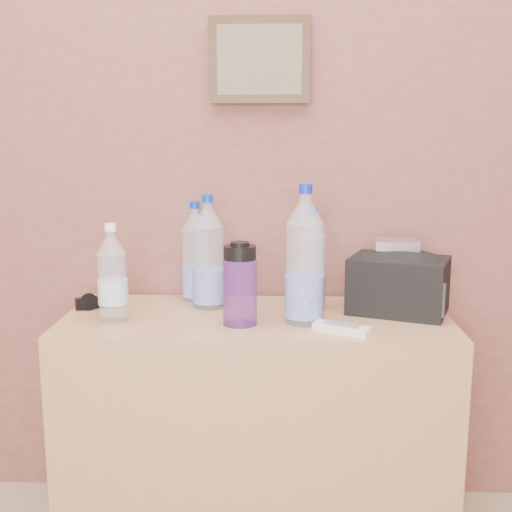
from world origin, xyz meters
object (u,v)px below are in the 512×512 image
at_px(pet_large_a, 208,258).
at_px(pet_large_b, 195,257).
at_px(pet_small, 112,279).
at_px(toiletry_bag, 399,281).
at_px(nalgene_bottle, 240,284).
at_px(dresser, 257,427).
at_px(foil_packet, 396,244).
at_px(pet_large_d, 305,263).
at_px(sunglasses, 99,302).
at_px(pet_large_c, 311,264).
at_px(ac_remote, 342,329).

distance_m(pet_large_a, pet_large_b, 0.10).
distance_m(pet_small, toiletry_bag, 0.81).
bearing_deg(pet_small, pet_large_a, 32.39).
height_order(nalgene_bottle, toiletry_bag, nalgene_bottle).
bearing_deg(pet_large_b, nalgene_bottle, -58.89).
height_order(dresser, pet_small, pet_small).
bearing_deg(toiletry_bag, foil_packet, 123.13).
height_order(pet_large_d, sunglasses, pet_large_d).
bearing_deg(pet_small, pet_large_b, 50.38).
distance_m(pet_large_c, nalgene_bottle, 0.26).
bearing_deg(toiletry_bag, ac_remote, -111.22).
distance_m(dresser, pet_large_a, 0.52).
bearing_deg(foil_packet, ac_remote, -126.98).
distance_m(pet_small, ac_remote, 0.63).
bearing_deg(ac_remote, toiletry_bag, 76.20).
xyz_separation_m(pet_small, foil_packet, (0.79, 0.15, 0.08)).
bearing_deg(sunglasses, pet_large_a, -24.07).
distance_m(sunglasses, toiletry_bag, 0.88).
relative_size(pet_large_c, sunglasses, 2.15).
xyz_separation_m(dresser, sunglasses, (-0.47, 0.07, 0.36)).
relative_size(pet_small, nalgene_bottle, 1.20).
xyz_separation_m(dresser, pet_large_a, (-0.15, 0.09, 0.49)).
relative_size(dresser, pet_large_d, 2.89).
height_order(pet_large_a, toiletry_bag, pet_large_a).
relative_size(pet_small, toiletry_bag, 1.01).
bearing_deg(toiletry_bag, nalgene_bottle, -142.38).
bearing_deg(pet_small, ac_remote, -7.36).
xyz_separation_m(pet_large_c, sunglasses, (-0.63, -0.02, -0.11)).
bearing_deg(pet_large_c, foil_packet, -0.58).
xyz_separation_m(pet_large_a, ac_remote, (0.37, -0.23, -0.14)).
relative_size(pet_large_c, ac_remote, 2.02).
xyz_separation_m(dresser, pet_large_b, (-0.19, 0.17, 0.47)).
xyz_separation_m(pet_small, toiletry_bag, (0.80, 0.12, -0.03)).
bearing_deg(pet_large_a, pet_large_c, -0.56).
bearing_deg(foil_packet, pet_large_b, 171.68).
height_order(toiletry_bag, foil_packet, foil_packet).
height_order(pet_large_a, foil_packet, pet_large_a).
bearing_deg(nalgene_bottle, ac_remote, -13.31).
height_order(ac_remote, toiletry_bag, toiletry_bag).
xyz_separation_m(pet_small, ac_remote, (0.62, -0.08, -0.11)).
bearing_deg(pet_large_d, sunglasses, 168.15).
bearing_deg(toiletry_bag, pet_large_b, -170.39).
bearing_deg(pet_large_a, pet_large_b, 121.06).
xyz_separation_m(pet_large_d, pet_small, (-0.52, -0.01, -0.05)).
height_order(pet_large_b, pet_large_c, pet_large_b).
xyz_separation_m(pet_small, sunglasses, (-0.08, 0.13, -0.10)).
height_order(pet_large_b, foil_packet, pet_large_b).
bearing_deg(sunglasses, ac_remote, -44.99).
height_order(pet_large_d, toiletry_bag, pet_large_d).
height_order(pet_large_a, pet_large_b, pet_large_a).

